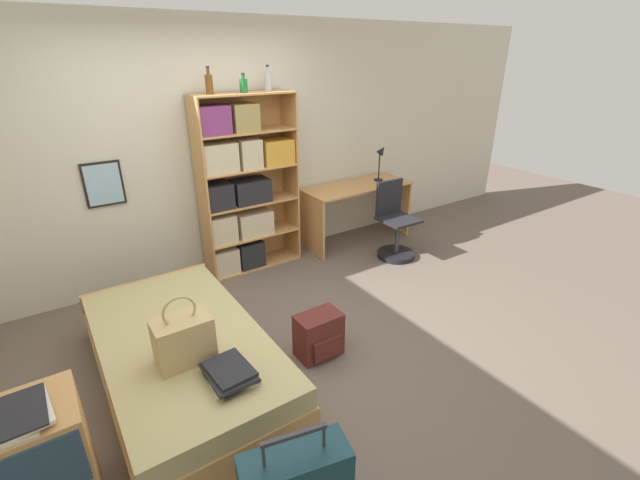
# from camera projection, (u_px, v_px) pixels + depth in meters

# --- Properties ---
(ground_plane) EXTENTS (14.00, 14.00, 0.00)m
(ground_plane) POSITION_uv_depth(u_px,v_px,m) (276.00, 345.00, 3.59)
(ground_plane) COLOR #66564C
(wall_back) EXTENTS (10.00, 0.09, 2.60)m
(wall_back) POSITION_uv_depth(u_px,v_px,m) (191.00, 154.00, 4.34)
(wall_back) COLOR beige
(wall_back) RESTS_ON ground_plane
(bed) EXTENTS (1.07, 1.99, 0.41)m
(bed) POSITION_uv_depth(u_px,v_px,m) (183.00, 357.00, 3.14)
(bed) COLOR tan
(bed) RESTS_ON ground_plane
(handbag) EXTENTS (0.36, 0.22, 0.48)m
(handbag) POSITION_uv_depth(u_px,v_px,m) (184.00, 339.00, 2.73)
(handbag) COLOR tan
(handbag) RESTS_ON bed
(book_stack_on_bed) EXTENTS (0.29, 0.35, 0.09)m
(book_stack_on_bed) POSITION_uv_depth(u_px,v_px,m) (230.00, 374.00, 2.60)
(book_stack_on_bed) COLOR silver
(book_stack_on_bed) RESTS_ON bed
(dresser) EXTENTS (0.55, 0.46, 0.71)m
(dresser) POSITION_uv_depth(u_px,v_px,m) (31.00, 472.00, 2.11)
(dresser) COLOR tan
(dresser) RESTS_ON ground_plane
(magazine_pile_on_dresser) EXTENTS (0.32, 0.37, 0.05)m
(magazine_pile_on_dresser) POSITION_uv_depth(u_px,v_px,m) (14.00, 417.00, 1.94)
(magazine_pile_on_dresser) COLOR beige
(magazine_pile_on_dresser) RESTS_ON dresser
(bookcase) EXTENTS (1.05, 0.35, 1.89)m
(bookcase) POSITION_uv_depth(u_px,v_px,m) (241.00, 188.00, 4.53)
(bookcase) COLOR tan
(bookcase) RESTS_ON ground_plane
(bottle_green) EXTENTS (0.07, 0.07, 0.25)m
(bottle_green) POSITION_uv_depth(u_px,v_px,m) (209.00, 83.00, 3.99)
(bottle_green) COLOR brown
(bottle_green) RESTS_ON bookcase
(bottle_brown) EXTENTS (0.08, 0.08, 0.18)m
(bottle_brown) POSITION_uv_depth(u_px,v_px,m) (244.00, 85.00, 4.14)
(bottle_brown) COLOR #1E6B2D
(bottle_brown) RESTS_ON bookcase
(bottle_clear) EXTENTS (0.07, 0.07, 0.25)m
(bottle_clear) POSITION_uv_depth(u_px,v_px,m) (268.00, 81.00, 4.34)
(bottle_clear) COLOR #B7BCC1
(bottle_clear) RESTS_ON bookcase
(desk) EXTENTS (1.40, 0.56, 0.74)m
(desk) POSITION_uv_depth(u_px,v_px,m) (357.00, 201.00, 5.38)
(desk) COLOR tan
(desk) RESTS_ON ground_plane
(desk_lamp) EXTENTS (0.16, 0.11, 0.45)m
(desk_lamp) POSITION_uv_depth(u_px,v_px,m) (381.00, 156.00, 5.37)
(desk_lamp) COLOR black
(desk_lamp) RESTS_ON desk
(desk_chair) EXTENTS (0.45, 0.45, 0.90)m
(desk_chair) POSITION_uv_depth(u_px,v_px,m) (395.00, 233.00, 5.05)
(desk_chair) COLOR black
(desk_chair) RESTS_ON ground_plane
(backpack) EXTENTS (0.36, 0.26, 0.37)m
(backpack) POSITION_uv_depth(u_px,v_px,m) (319.00, 335.00, 3.41)
(backpack) COLOR #56231E
(backpack) RESTS_ON ground_plane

